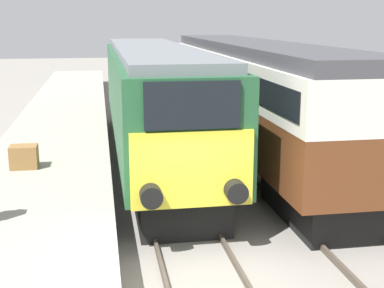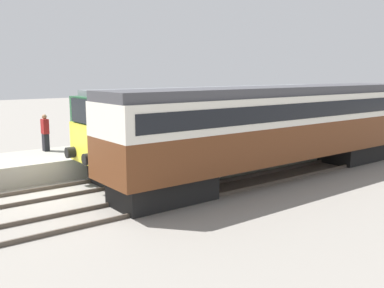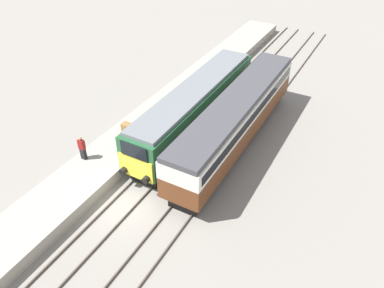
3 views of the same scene
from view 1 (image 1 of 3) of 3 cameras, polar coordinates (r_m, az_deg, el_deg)
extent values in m
plane|color=gray|center=(9.93, 1.56, -15.06)|extent=(120.00, 120.00, 0.00)
cube|color=#9E998C|center=(17.19, -14.68, -1.61)|extent=(3.50, 50.00, 0.89)
cube|color=#4C4238|center=(14.38, -5.20, -5.67)|extent=(0.07, 60.00, 0.14)
cube|color=#4C4238|center=(14.55, 0.46, -5.38)|extent=(0.07, 60.00, 0.14)
cube|color=#4C4238|center=(15.01, 7.89, -4.92)|extent=(0.07, 60.00, 0.14)
cube|color=#4C4238|center=(15.50, 12.97, -4.56)|extent=(0.07, 60.00, 0.14)
cube|color=black|center=(13.40, -1.83, -5.10)|extent=(2.03, 4.00, 1.00)
cube|color=black|center=(23.19, -5.32, 2.67)|extent=(2.03, 4.00, 1.00)
cube|color=#235633|center=(17.92, -4.14, 5.43)|extent=(2.70, 15.13, 2.60)
cube|color=yellow|center=(10.63, 0.04, -2.78)|extent=(2.48, 0.10, 1.56)
cube|color=black|center=(10.35, 0.04, 4.17)|extent=(1.89, 0.10, 0.94)
cube|color=slate|center=(17.79, -4.21, 9.97)|extent=(2.38, 14.53, 0.24)
cylinder|color=black|center=(10.45, -4.38, -5.56)|extent=(0.44, 0.35, 0.44)
cylinder|color=black|center=(10.73, 4.72, -5.06)|extent=(0.44, 0.35, 0.44)
cube|color=black|center=(13.31, 13.57, -5.71)|extent=(1.89, 3.60, 0.95)
cube|color=black|center=(24.41, 2.53, 3.18)|extent=(1.89, 3.60, 0.95)
cube|color=brown|center=(18.49, 6.51, 3.72)|extent=(2.70, 16.35, 1.48)
cube|color=silver|center=(18.32, 6.62, 7.81)|extent=(2.71, 16.35, 1.17)
cube|color=black|center=(18.32, 6.62, 7.81)|extent=(2.75, 15.70, 0.64)
cube|color=#424247|center=(18.27, 6.68, 10.19)|extent=(2.48, 16.35, 0.36)
cube|color=olive|center=(14.67, -17.48, -1.31)|extent=(0.70, 0.56, 0.60)
camera|label=2|loc=(17.70, 69.53, 4.18)|focal=40.00mm
camera|label=3|loc=(18.17, 106.13, 38.67)|focal=35.00mm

